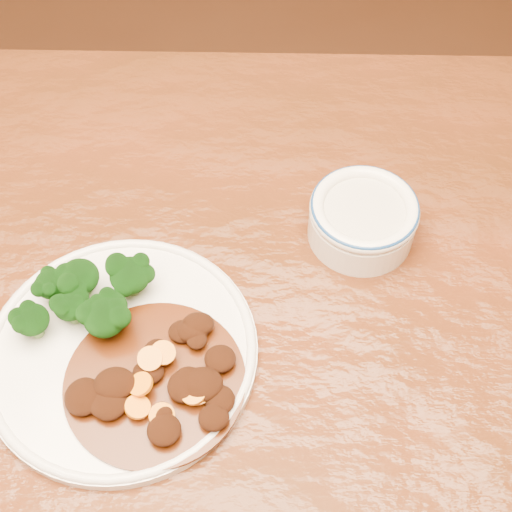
{
  "coord_description": "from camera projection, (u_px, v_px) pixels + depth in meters",
  "views": [
    {
      "loc": [
        0.07,
        -0.32,
        1.37
      ],
      "look_at": [
        0.08,
        0.1,
        0.77
      ],
      "focal_mm": 50.0,
      "sensor_mm": 36.0,
      "label": 1
    }
  ],
  "objects": [
    {
      "name": "mince_stew",
      "position": [
        160.0,
        381.0,
        0.65
      ],
      "size": [
        0.17,
        0.17,
        0.03
      ],
      "color": "#461D07",
      "rests_on": "dinner_plate"
    },
    {
      "name": "dinner_plate",
      "position": [
        121.0,
        351.0,
        0.68
      ],
      "size": [
        0.26,
        0.26,
        0.02
      ],
      "rotation": [
        0.0,
        0.0,
        -0.16
      ],
      "color": "white",
      "rests_on": "dining_table"
    },
    {
      "name": "dip_bowl",
      "position": [
        363.0,
        218.0,
        0.75
      ],
      "size": [
        0.11,
        0.11,
        0.05
      ],
      "rotation": [
        0.0,
        0.0,
        -0.01
      ],
      "color": "white",
      "rests_on": "dining_table"
    },
    {
      "name": "broccoli_florets",
      "position": [
        89.0,
        297.0,
        0.68
      ],
      "size": [
        0.13,
        0.09,
        0.05
      ],
      "color": "#6C984E",
      "rests_on": "dinner_plate"
    },
    {
      "name": "dining_table",
      "position": [
        179.0,
        390.0,
        0.75
      ],
      "size": [
        1.54,
        0.97,
        0.75
      ],
      "rotation": [
        0.0,
        0.0,
        -0.05
      ],
      "color": "#57230F",
      "rests_on": "ground"
    }
  ]
}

